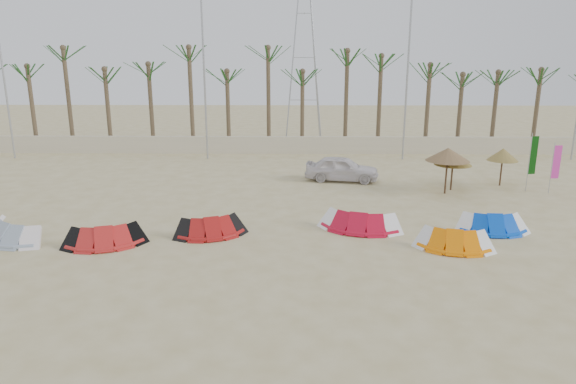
{
  "coord_description": "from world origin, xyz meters",
  "views": [
    {
      "loc": [
        0.33,
        -16.2,
        7.28
      ],
      "look_at": [
        0.0,
        6.0,
        1.3
      ],
      "focal_mm": 32.0,
      "sensor_mm": 36.0,
      "label": 1
    }
  ],
  "objects_px": {
    "kite_red_mid": "(212,224)",
    "car": "(342,169)",
    "kite_blue": "(490,221)",
    "kite_red_right": "(359,219)",
    "kite_grey": "(14,229)",
    "parasol_mid": "(448,154)",
    "kite_red_left": "(107,233)",
    "parasol_right": "(503,155)",
    "parasol_left": "(453,159)",
    "kite_orange": "(452,237)"
  },
  "relations": [
    {
      "from": "kite_blue",
      "to": "kite_orange",
      "type": "bearing_deg",
      "value": -137.98
    },
    {
      "from": "kite_blue",
      "to": "kite_red_right",
      "type": "bearing_deg",
      "value": 177.59
    },
    {
      "from": "kite_red_mid",
      "to": "kite_blue",
      "type": "height_order",
      "value": "same"
    },
    {
      "from": "kite_red_left",
      "to": "parasol_left",
      "type": "distance_m",
      "value": 18.26
    },
    {
      "from": "kite_grey",
      "to": "parasol_mid",
      "type": "xyz_separation_m",
      "value": [
        19.5,
        7.3,
        1.72
      ]
    },
    {
      "from": "parasol_left",
      "to": "car",
      "type": "distance_m",
      "value": 6.31
    },
    {
      "from": "kite_orange",
      "to": "parasol_left",
      "type": "height_order",
      "value": "parasol_left"
    },
    {
      "from": "kite_orange",
      "to": "kite_blue",
      "type": "relative_size",
      "value": 1.05
    },
    {
      "from": "parasol_mid",
      "to": "kite_blue",
      "type": "bearing_deg",
      "value": -87.68
    },
    {
      "from": "kite_grey",
      "to": "parasol_mid",
      "type": "distance_m",
      "value": 20.9
    },
    {
      "from": "kite_red_left",
      "to": "kite_red_right",
      "type": "relative_size",
      "value": 0.91
    },
    {
      "from": "parasol_right",
      "to": "car",
      "type": "relative_size",
      "value": 0.5
    },
    {
      "from": "kite_red_right",
      "to": "parasol_left",
      "type": "distance_m",
      "value": 8.88
    },
    {
      "from": "car",
      "to": "kite_red_right",
      "type": "bearing_deg",
      "value": -170.17
    },
    {
      "from": "kite_red_mid",
      "to": "parasol_mid",
      "type": "xyz_separation_m",
      "value": [
        11.55,
        6.6,
        1.72
      ]
    },
    {
      "from": "parasol_right",
      "to": "kite_red_right",
      "type": "bearing_deg",
      "value": -139.95
    },
    {
      "from": "kite_orange",
      "to": "kite_grey",
      "type": "bearing_deg",
      "value": 177.74
    },
    {
      "from": "kite_orange",
      "to": "parasol_left",
      "type": "xyz_separation_m",
      "value": [
        2.53,
        8.76,
        1.34
      ]
    },
    {
      "from": "kite_red_mid",
      "to": "kite_orange",
      "type": "bearing_deg",
      "value": -8.3
    },
    {
      "from": "kite_orange",
      "to": "kite_blue",
      "type": "xyz_separation_m",
      "value": [
        2.23,
        2.01,
        0.0
      ]
    },
    {
      "from": "kite_blue",
      "to": "kite_red_mid",
      "type": "bearing_deg",
      "value": -177.01
    },
    {
      "from": "kite_red_right",
      "to": "parasol_right",
      "type": "xyz_separation_m",
      "value": [
        8.97,
        7.54,
        1.38
      ]
    },
    {
      "from": "kite_grey",
      "to": "kite_red_left",
      "type": "relative_size",
      "value": 1.11
    },
    {
      "from": "kite_red_right",
      "to": "kite_orange",
      "type": "height_order",
      "value": "same"
    },
    {
      "from": "kite_red_right",
      "to": "parasol_mid",
      "type": "relative_size",
      "value": 1.5
    },
    {
      "from": "kite_grey",
      "to": "kite_orange",
      "type": "distance_m",
      "value": 17.53
    },
    {
      "from": "kite_blue",
      "to": "parasol_mid",
      "type": "bearing_deg",
      "value": 92.32
    },
    {
      "from": "parasol_mid",
      "to": "kite_orange",
      "type": "bearing_deg",
      "value": -103.98
    },
    {
      "from": "kite_orange",
      "to": "car",
      "type": "relative_size",
      "value": 0.74
    },
    {
      "from": "kite_grey",
      "to": "kite_orange",
      "type": "relative_size",
      "value": 1.19
    },
    {
      "from": "kite_red_right",
      "to": "parasol_left",
      "type": "bearing_deg",
      "value": 47.95
    },
    {
      "from": "kite_red_left",
      "to": "kite_blue",
      "type": "distance_m",
      "value": 15.88
    },
    {
      "from": "kite_red_mid",
      "to": "car",
      "type": "bearing_deg",
      "value": 56.58
    },
    {
      "from": "car",
      "to": "parasol_mid",
      "type": "bearing_deg",
      "value": -108.19
    },
    {
      "from": "kite_blue",
      "to": "parasol_right",
      "type": "height_order",
      "value": "parasol_right"
    },
    {
      "from": "kite_red_right",
      "to": "kite_orange",
      "type": "bearing_deg",
      "value": -33.88
    },
    {
      "from": "kite_orange",
      "to": "car",
      "type": "distance_m",
      "value": 11.34
    },
    {
      "from": "kite_orange",
      "to": "car",
      "type": "bearing_deg",
      "value": 107.11
    },
    {
      "from": "kite_red_mid",
      "to": "car",
      "type": "relative_size",
      "value": 0.76
    },
    {
      "from": "kite_orange",
      "to": "kite_blue",
      "type": "bearing_deg",
      "value": 42.02
    },
    {
      "from": "parasol_left",
      "to": "parasol_right",
      "type": "relative_size",
      "value": 0.98
    },
    {
      "from": "kite_orange",
      "to": "parasol_right",
      "type": "xyz_separation_m",
      "value": [
        5.63,
        9.79,
        1.38
      ]
    },
    {
      "from": "kite_red_left",
      "to": "kite_blue",
      "type": "xyz_separation_m",
      "value": [
        15.77,
        1.8,
        -0.0
      ]
    },
    {
      "from": "kite_grey",
      "to": "parasol_right",
      "type": "xyz_separation_m",
      "value": [
        23.14,
        9.1,
        1.38
      ]
    },
    {
      "from": "kite_red_left",
      "to": "parasol_right",
      "type": "height_order",
      "value": "parasol_right"
    },
    {
      "from": "kite_red_mid",
      "to": "parasol_left",
      "type": "distance_m",
      "value": 14.23
    },
    {
      "from": "kite_blue",
      "to": "parasol_left",
      "type": "bearing_deg",
      "value": 87.43
    },
    {
      "from": "kite_orange",
      "to": "car",
      "type": "xyz_separation_m",
      "value": [
        -3.33,
        10.83,
        0.32
      ]
    },
    {
      "from": "kite_red_mid",
      "to": "parasol_mid",
      "type": "height_order",
      "value": "parasol_mid"
    },
    {
      "from": "parasol_left",
      "to": "parasol_right",
      "type": "xyz_separation_m",
      "value": [
        3.09,
        1.03,
        0.04
      ]
    }
  ]
}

